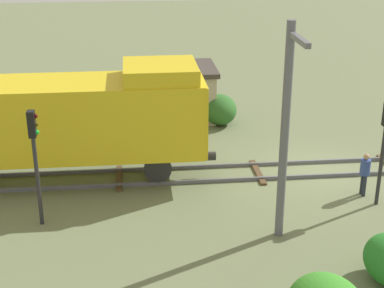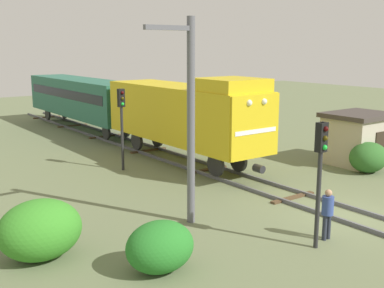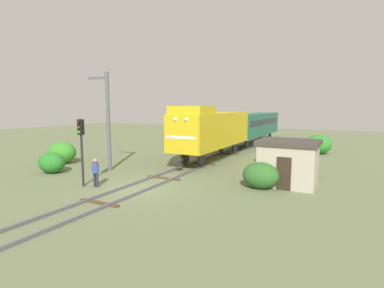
{
  "view_description": "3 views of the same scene",
  "coord_description": "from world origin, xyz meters",
  "px_view_note": "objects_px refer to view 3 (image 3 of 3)",
  "views": [
    {
      "loc": [
        -21.9,
        7.96,
        10.12
      ],
      "look_at": [
        -0.86,
        5.72,
        1.76
      ],
      "focal_mm": 55.0,
      "sensor_mm": 36.0,
      "label": 1
    },
    {
      "loc": [
        -14.74,
        -10.0,
        6.2
      ],
      "look_at": [
        -1.35,
        8.1,
        1.62
      ],
      "focal_mm": 45.0,
      "sensor_mm": 36.0,
      "label": 2
    },
    {
      "loc": [
        10.63,
        -13.28,
        4.75
      ],
      "look_at": [
        0.52,
        5.9,
        1.99
      ],
      "focal_mm": 28.0,
      "sensor_mm": 36.0,
      "label": 3
    }
  ],
  "objects_px": {
    "traffic_signal_near": "(81,140)",
    "traffic_signal_mid": "(182,126)",
    "catenary_mast": "(107,119)",
    "locomotive": "(211,129)",
    "relay_hut": "(288,162)",
    "passenger_car_leading": "(255,124)",
    "worker_near_track": "(96,170)",
    "worker_by_signal": "(260,152)"
  },
  "relations": [
    {
      "from": "traffic_signal_near",
      "to": "relay_hut",
      "type": "bearing_deg",
      "value": 29.31
    },
    {
      "from": "passenger_car_leading",
      "to": "worker_near_track",
      "type": "xyz_separation_m",
      "value": [
        -2.4,
        -24.57,
        -1.53
      ]
    },
    {
      "from": "passenger_car_leading",
      "to": "worker_near_track",
      "type": "distance_m",
      "value": 24.73
    },
    {
      "from": "traffic_signal_near",
      "to": "worker_near_track",
      "type": "distance_m",
      "value": 1.97
    },
    {
      "from": "traffic_signal_mid",
      "to": "relay_hut",
      "type": "bearing_deg",
      "value": -29.56
    },
    {
      "from": "passenger_car_leading",
      "to": "traffic_signal_near",
      "type": "distance_m",
      "value": 25.01
    },
    {
      "from": "worker_by_signal",
      "to": "passenger_car_leading",
      "type": "bearing_deg",
      "value": 90.02
    },
    {
      "from": "passenger_car_leading",
      "to": "relay_hut",
      "type": "bearing_deg",
      "value": -68.25
    },
    {
      "from": "locomotive",
      "to": "relay_hut",
      "type": "height_order",
      "value": "locomotive"
    },
    {
      "from": "traffic_signal_mid",
      "to": "worker_near_track",
      "type": "distance_m",
      "value": 12.14
    },
    {
      "from": "traffic_signal_mid",
      "to": "relay_hut",
      "type": "height_order",
      "value": "traffic_signal_mid"
    },
    {
      "from": "locomotive",
      "to": "relay_hut",
      "type": "distance_m",
      "value": 9.38
    },
    {
      "from": "traffic_signal_mid",
      "to": "catenary_mast",
      "type": "distance_m",
      "value": 8.25
    },
    {
      "from": "locomotive",
      "to": "passenger_car_leading",
      "type": "height_order",
      "value": "locomotive"
    },
    {
      "from": "relay_hut",
      "to": "traffic_signal_near",
      "type": "bearing_deg",
      "value": -150.69
    },
    {
      "from": "traffic_signal_near",
      "to": "traffic_signal_mid",
      "type": "height_order",
      "value": "traffic_signal_mid"
    },
    {
      "from": "locomotive",
      "to": "worker_by_signal",
      "type": "relative_size",
      "value": 6.82
    },
    {
      "from": "locomotive",
      "to": "passenger_car_leading",
      "type": "xyz_separation_m",
      "value": [
        0.0,
        13.34,
        -0.25
      ]
    },
    {
      "from": "passenger_car_leading",
      "to": "relay_hut",
      "type": "relative_size",
      "value": 4.0
    },
    {
      "from": "passenger_car_leading",
      "to": "relay_hut",
      "type": "xyz_separation_m",
      "value": [
        7.5,
        -18.8,
        -1.13
      ]
    },
    {
      "from": "catenary_mast",
      "to": "passenger_car_leading",
      "type": "bearing_deg",
      "value": 76.2
    },
    {
      "from": "catenary_mast",
      "to": "relay_hut",
      "type": "distance_m",
      "value": 12.94
    },
    {
      "from": "traffic_signal_near",
      "to": "worker_near_track",
      "type": "xyz_separation_m",
      "value": [
        0.8,
        0.24,
        -1.78
      ]
    },
    {
      "from": "traffic_signal_near",
      "to": "traffic_signal_mid",
      "type": "distance_m",
      "value": 12.19
    },
    {
      "from": "traffic_signal_mid",
      "to": "worker_by_signal",
      "type": "height_order",
      "value": "traffic_signal_mid"
    },
    {
      "from": "worker_by_signal",
      "to": "relay_hut",
      "type": "distance_m",
      "value": 6.82
    },
    {
      "from": "catenary_mast",
      "to": "locomotive",
      "type": "bearing_deg",
      "value": 55.23
    },
    {
      "from": "traffic_signal_mid",
      "to": "locomotive",
      "type": "bearing_deg",
      "value": -11.93
    },
    {
      "from": "passenger_car_leading",
      "to": "traffic_signal_near",
      "type": "bearing_deg",
      "value": -97.35
    },
    {
      "from": "traffic_signal_mid",
      "to": "catenary_mast",
      "type": "xyz_separation_m",
      "value": [
        -1.67,
        -8.02,
        0.96
      ]
    },
    {
      "from": "locomotive",
      "to": "worker_by_signal",
      "type": "xyz_separation_m",
      "value": [
        4.2,
        0.5,
        -1.78
      ]
    },
    {
      "from": "locomotive",
      "to": "worker_by_signal",
      "type": "height_order",
      "value": "locomotive"
    },
    {
      "from": "passenger_car_leading",
      "to": "traffic_signal_mid",
      "type": "bearing_deg",
      "value": -105.08
    },
    {
      "from": "locomotive",
      "to": "traffic_signal_near",
      "type": "distance_m",
      "value": 11.91
    },
    {
      "from": "traffic_signal_mid",
      "to": "traffic_signal_near",
      "type": "bearing_deg",
      "value": -89.06
    },
    {
      "from": "traffic_signal_mid",
      "to": "worker_by_signal",
      "type": "relative_size",
      "value": 2.44
    },
    {
      "from": "worker_near_track",
      "to": "catenary_mast",
      "type": "height_order",
      "value": "catenary_mast"
    },
    {
      "from": "traffic_signal_near",
      "to": "traffic_signal_mid",
      "type": "relative_size",
      "value": 0.96
    },
    {
      "from": "locomotive",
      "to": "worker_near_track",
      "type": "xyz_separation_m",
      "value": [
        -2.4,
        -11.23,
        -1.78
      ]
    },
    {
      "from": "worker_near_track",
      "to": "catenary_mast",
      "type": "relative_size",
      "value": 0.24
    },
    {
      "from": "worker_by_signal",
      "to": "relay_hut",
      "type": "bearing_deg",
      "value": -79.11
    },
    {
      "from": "passenger_car_leading",
      "to": "worker_by_signal",
      "type": "height_order",
      "value": "passenger_car_leading"
    }
  ]
}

